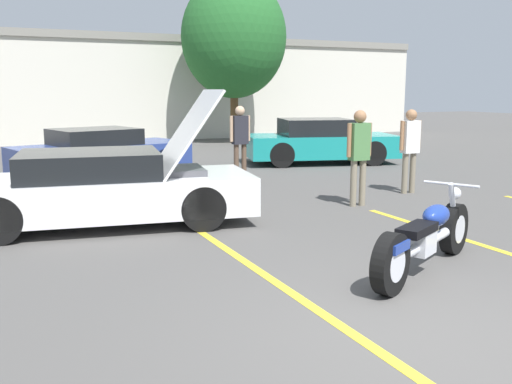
{
  "coord_description": "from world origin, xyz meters",
  "views": [
    {
      "loc": [
        -3.33,
        -3.55,
        2.12
      ],
      "look_at": [
        -0.25,
        3.12,
        0.8
      ],
      "focal_mm": 40.0,
      "sensor_mm": 36.0,
      "label": 1
    }
  ],
  "objects_px": {
    "spectator_near_motorcycle": "(410,144)",
    "parked_car_mid_row": "(100,153)",
    "show_car_hood_open": "(104,188)",
    "parked_car_right_row": "(319,142)",
    "tree_background": "(234,37)",
    "spectator_midground": "(359,149)",
    "spectator_by_show_car": "(240,136)",
    "motorcycle": "(426,239)"
  },
  "relations": [
    {
      "from": "spectator_near_motorcycle",
      "to": "motorcycle",
      "type": "bearing_deg",
      "value": -127.52
    },
    {
      "from": "spectator_near_motorcycle",
      "to": "spectator_by_show_car",
      "type": "xyz_separation_m",
      "value": [
        -2.44,
        3.17,
        0.01
      ]
    },
    {
      "from": "motorcycle",
      "to": "parked_car_right_row",
      "type": "bearing_deg",
      "value": 38.48
    },
    {
      "from": "motorcycle",
      "to": "spectator_midground",
      "type": "height_order",
      "value": "spectator_midground"
    },
    {
      "from": "parked_car_right_row",
      "to": "spectator_by_show_car",
      "type": "distance_m",
      "value": 3.83
    },
    {
      "from": "parked_car_right_row",
      "to": "spectator_midground",
      "type": "bearing_deg",
      "value": -99.02
    },
    {
      "from": "tree_background",
      "to": "parked_car_mid_row",
      "type": "height_order",
      "value": "tree_background"
    },
    {
      "from": "motorcycle",
      "to": "parked_car_mid_row",
      "type": "relative_size",
      "value": 0.53
    },
    {
      "from": "parked_car_mid_row",
      "to": "spectator_near_motorcycle",
      "type": "xyz_separation_m",
      "value": [
        5.39,
        -5.04,
        0.45
      ]
    },
    {
      "from": "parked_car_right_row",
      "to": "spectator_midground",
      "type": "distance_m",
      "value": 6.28
    },
    {
      "from": "spectator_by_show_car",
      "to": "spectator_midground",
      "type": "bearing_deg",
      "value": -79.37
    },
    {
      "from": "motorcycle",
      "to": "show_car_hood_open",
      "type": "bearing_deg",
      "value": 99.61
    },
    {
      "from": "parked_car_mid_row",
      "to": "spectator_near_motorcycle",
      "type": "height_order",
      "value": "spectator_near_motorcycle"
    },
    {
      "from": "tree_background",
      "to": "spectator_midground",
      "type": "xyz_separation_m",
      "value": [
        -2.85,
        -12.74,
        -3.1
      ]
    },
    {
      "from": "show_car_hood_open",
      "to": "tree_background",
      "type": "bearing_deg",
      "value": 68.12
    },
    {
      "from": "show_car_hood_open",
      "to": "spectator_midground",
      "type": "height_order",
      "value": "show_car_hood_open"
    },
    {
      "from": "spectator_midground",
      "to": "parked_car_mid_row",
      "type": "bearing_deg",
      "value": 122.73
    },
    {
      "from": "parked_car_right_row",
      "to": "spectator_near_motorcycle",
      "type": "bearing_deg",
      "value": -84.38
    },
    {
      "from": "spectator_by_show_car",
      "to": "spectator_midground",
      "type": "xyz_separation_m",
      "value": [
        0.72,
        -3.83,
        0.01
      ]
    },
    {
      "from": "spectator_midground",
      "to": "motorcycle",
      "type": "bearing_deg",
      "value": -113.17
    },
    {
      "from": "show_car_hood_open",
      "to": "parked_car_right_row",
      "type": "height_order",
      "value": "show_car_hood_open"
    },
    {
      "from": "show_car_hood_open",
      "to": "parked_car_mid_row",
      "type": "distance_m",
      "value": 5.39
    },
    {
      "from": "show_car_hood_open",
      "to": "spectator_by_show_car",
      "type": "bearing_deg",
      "value": 51.14
    },
    {
      "from": "motorcycle",
      "to": "parked_car_mid_row",
      "type": "xyz_separation_m",
      "value": [
        -2.14,
        9.28,
        0.18
      ]
    },
    {
      "from": "parked_car_mid_row",
      "to": "spectator_by_show_car",
      "type": "distance_m",
      "value": 3.52
    },
    {
      "from": "tree_background",
      "to": "show_car_hood_open",
      "type": "relative_size",
      "value": 1.35
    },
    {
      "from": "parked_car_mid_row",
      "to": "spectator_by_show_car",
      "type": "bearing_deg",
      "value": -48.18
    },
    {
      "from": "show_car_hood_open",
      "to": "spectator_near_motorcycle",
      "type": "bearing_deg",
      "value": 11.51
    },
    {
      "from": "parked_car_mid_row",
      "to": "spectator_midground",
      "type": "bearing_deg",
      "value": -73.02
    },
    {
      "from": "tree_background",
      "to": "spectator_near_motorcycle",
      "type": "height_order",
      "value": "tree_background"
    },
    {
      "from": "parked_car_right_row",
      "to": "parked_car_mid_row",
      "type": "height_order",
      "value": "parked_car_right_row"
    },
    {
      "from": "spectator_by_show_car",
      "to": "motorcycle",
      "type": "bearing_deg",
      "value": -96.23
    },
    {
      "from": "spectator_near_motorcycle",
      "to": "spectator_midground",
      "type": "height_order",
      "value": "spectator_midground"
    },
    {
      "from": "spectator_near_motorcycle",
      "to": "parked_car_mid_row",
      "type": "bearing_deg",
      "value": 136.93
    },
    {
      "from": "parked_car_mid_row",
      "to": "spectator_near_motorcycle",
      "type": "bearing_deg",
      "value": -58.82
    },
    {
      "from": "spectator_near_motorcycle",
      "to": "spectator_midground",
      "type": "relative_size",
      "value": 0.98
    },
    {
      "from": "show_car_hood_open",
      "to": "parked_car_right_row",
      "type": "relative_size",
      "value": 1.05
    },
    {
      "from": "parked_car_mid_row",
      "to": "motorcycle",
      "type": "bearing_deg",
      "value": -92.75
    },
    {
      "from": "spectator_near_motorcycle",
      "to": "spectator_midground",
      "type": "distance_m",
      "value": 1.85
    },
    {
      "from": "motorcycle",
      "to": "parked_car_mid_row",
      "type": "distance_m",
      "value": 9.52
    },
    {
      "from": "parked_car_right_row",
      "to": "spectator_midground",
      "type": "height_order",
      "value": "spectator_midground"
    },
    {
      "from": "show_car_hood_open",
      "to": "spectator_near_motorcycle",
      "type": "relative_size",
      "value": 2.81
    }
  ]
}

